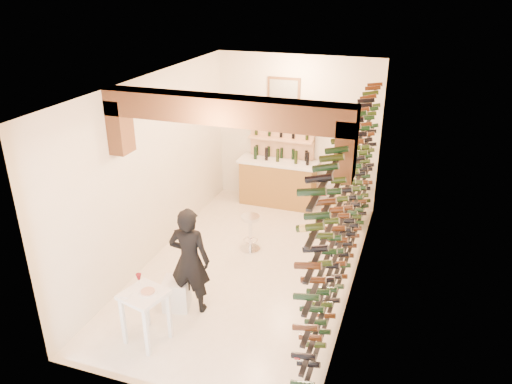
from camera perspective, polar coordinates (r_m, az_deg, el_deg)
ground at (r=8.64m, az=-0.65°, el=-8.68°), size 6.00×6.00×0.00m
room_shell at (r=7.44m, az=-1.40°, el=5.07°), size 3.52×6.02×3.21m
wine_rack at (r=7.59m, az=10.27°, el=-0.65°), size 0.32×5.70×2.56m
back_counter at (r=10.72m, az=2.54°, el=1.24°), size 1.70×0.62×1.29m
back_shelving at (r=10.71m, az=2.97°, el=4.85°), size 1.40×0.31×2.73m
tasting_table at (r=6.90m, az=-12.77°, el=-12.27°), size 0.66×0.66×0.95m
white_stool at (r=7.67m, az=-9.17°, el=-11.54°), size 0.46×0.46×0.48m
person at (r=7.29m, az=-7.70°, el=-7.87°), size 0.64×0.45×1.67m
chrome_barstool at (r=8.95m, az=-0.66°, el=-4.47°), size 0.36×0.36×0.69m
crate_lower at (r=10.19m, az=10.32°, el=-2.82°), size 0.55×0.45×0.29m
crate_upper at (r=10.06m, az=10.44°, el=-1.32°), size 0.58×0.47×0.30m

